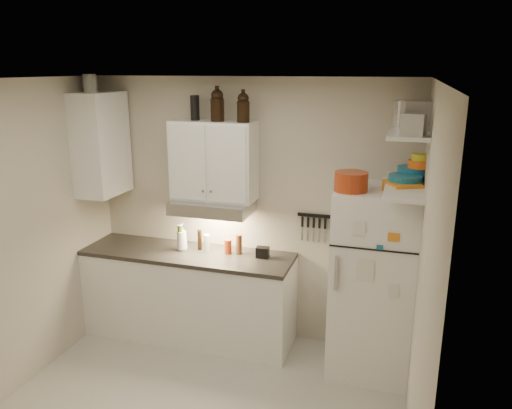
# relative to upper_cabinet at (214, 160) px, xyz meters

# --- Properties ---
(ceiling) EXTENTS (3.20, 3.00, 0.02)m
(ceiling) POSITION_rel_upper_cabinet_xyz_m (0.30, -1.33, 0.78)
(ceiling) COLOR white
(ceiling) RESTS_ON ground
(back_wall) EXTENTS (3.20, 0.02, 2.60)m
(back_wall) POSITION_rel_upper_cabinet_xyz_m (0.30, 0.18, -0.53)
(back_wall) COLOR beige
(back_wall) RESTS_ON ground
(left_wall) EXTENTS (0.02, 3.00, 2.60)m
(left_wall) POSITION_rel_upper_cabinet_xyz_m (-1.31, -1.33, -0.53)
(left_wall) COLOR beige
(left_wall) RESTS_ON ground
(right_wall) EXTENTS (0.02, 3.00, 2.60)m
(right_wall) POSITION_rel_upper_cabinet_xyz_m (1.91, -1.33, -0.53)
(right_wall) COLOR beige
(right_wall) RESTS_ON ground
(base_cabinet) EXTENTS (2.10, 0.60, 0.88)m
(base_cabinet) POSITION_rel_upper_cabinet_xyz_m (-0.25, -0.14, -1.39)
(base_cabinet) COLOR white
(base_cabinet) RESTS_ON floor
(countertop) EXTENTS (2.10, 0.62, 0.04)m
(countertop) POSITION_rel_upper_cabinet_xyz_m (-0.25, -0.14, -0.93)
(countertop) COLOR #2D2A26
(countertop) RESTS_ON base_cabinet
(upper_cabinet) EXTENTS (0.80, 0.33, 0.75)m
(upper_cabinet) POSITION_rel_upper_cabinet_xyz_m (0.00, 0.00, 0.00)
(upper_cabinet) COLOR white
(upper_cabinet) RESTS_ON back_wall
(side_cabinet) EXTENTS (0.33, 0.55, 1.00)m
(side_cabinet) POSITION_rel_upper_cabinet_xyz_m (-1.14, -0.14, 0.12)
(side_cabinet) COLOR white
(side_cabinet) RESTS_ON left_wall
(range_hood) EXTENTS (0.76, 0.46, 0.12)m
(range_hood) POSITION_rel_upper_cabinet_xyz_m (0.00, -0.06, -0.44)
(range_hood) COLOR silver
(range_hood) RESTS_ON back_wall
(fridge) EXTENTS (0.70, 0.68, 1.70)m
(fridge) POSITION_rel_upper_cabinet_xyz_m (1.55, -0.18, -0.98)
(fridge) COLOR white
(fridge) RESTS_ON floor
(shelf_hi) EXTENTS (0.30, 0.95, 0.03)m
(shelf_hi) POSITION_rel_upper_cabinet_xyz_m (1.75, -0.31, 0.38)
(shelf_hi) COLOR white
(shelf_hi) RESTS_ON right_wall
(shelf_lo) EXTENTS (0.30, 0.95, 0.03)m
(shelf_lo) POSITION_rel_upper_cabinet_xyz_m (1.75, -0.31, -0.07)
(shelf_lo) COLOR white
(shelf_lo) RESTS_ON right_wall
(knife_strip) EXTENTS (0.42, 0.02, 0.03)m
(knife_strip) POSITION_rel_upper_cabinet_xyz_m (1.00, 0.15, -0.51)
(knife_strip) COLOR black
(knife_strip) RESTS_ON back_wall
(dutch_oven) EXTENTS (0.35, 0.35, 0.16)m
(dutch_oven) POSITION_rel_upper_cabinet_xyz_m (1.33, -0.33, -0.05)
(dutch_oven) COLOR #A23313
(dutch_oven) RESTS_ON fridge
(book_stack) EXTENTS (0.33, 0.36, 0.10)m
(book_stack) POSITION_rel_upper_cabinet_xyz_m (1.74, -0.31, -0.08)
(book_stack) COLOR orange
(book_stack) RESTS_ON fridge
(spice_jar) EXTENTS (0.06, 0.06, 0.10)m
(spice_jar) POSITION_rel_upper_cabinet_xyz_m (1.60, -0.20, -0.07)
(spice_jar) COLOR silver
(spice_jar) RESTS_ON fridge
(stock_pot) EXTENTS (0.34, 0.34, 0.21)m
(stock_pot) POSITION_rel_upper_cabinet_xyz_m (1.75, -0.09, 0.49)
(stock_pot) COLOR silver
(stock_pot) RESTS_ON shelf_hi
(tin_a) EXTENTS (0.26, 0.24, 0.22)m
(tin_a) POSITION_rel_upper_cabinet_xyz_m (1.80, -0.35, 0.50)
(tin_a) COLOR #AAAAAD
(tin_a) RESTS_ON shelf_hi
(tin_b) EXTENTS (0.18, 0.18, 0.16)m
(tin_b) POSITION_rel_upper_cabinet_xyz_m (1.78, -0.69, 0.47)
(tin_b) COLOR #AAAAAD
(tin_b) RESTS_ON shelf_hi
(bowl_teal) EXTENTS (0.26, 0.26, 0.10)m
(bowl_teal) POSITION_rel_upper_cabinet_xyz_m (1.81, -0.06, 0.00)
(bowl_teal) COLOR #186284
(bowl_teal) RESTS_ON shelf_lo
(bowl_orange) EXTENTS (0.21, 0.21, 0.06)m
(bowl_orange) POSITION_rel_upper_cabinet_xyz_m (1.87, -0.09, 0.09)
(bowl_orange) COLOR orange
(bowl_orange) RESTS_ON bowl_teal
(bowl_yellow) EXTENTS (0.16, 0.16, 0.05)m
(bowl_yellow) POSITION_rel_upper_cabinet_xyz_m (1.87, -0.09, 0.14)
(bowl_yellow) COLOR gold
(bowl_yellow) RESTS_ON bowl_orange
(plates) EXTENTS (0.29, 0.29, 0.07)m
(plates) POSITION_rel_upper_cabinet_xyz_m (1.75, -0.25, -0.02)
(plates) COLOR #186284
(plates) RESTS_ON shelf_lo
(growler_a) EXTENTS (0.13, 0.13, 0.30)m
(growler_a) POSITION_rel_upper_cabinet_xyz_m (0.06, -0.04, 0.52)
(growler_a) COLOR black
(growler_a) RESTS_ON upper_cabinet
(growler_b) EXTENTS (0.15, 0.15, 0.27)m
(growler_b) POSITION_rel_upper_cabinet_xyz_m (0.32, -0.06, 0.51)
(growler_b) COLOR black
(growler_b) RESTS_ON upper_cabinet
(thermos_a) EXTENTS (0.10, 0.10, 0.23)m
(thermos_a) POSITION_rel_upper_cabinet_xyz_m (-0.17, -0.02, 0.49)
(thermos_a) COLOR black
(thermos_a) RESTS_ON upper_cabinet
(thermos_b) EXTENTS (0.09, 0.09, 0.23)m
(thermos_b) POSITION_rel_upper_cabinet_xyz_m (-0.19, 0.03, 0.49)
(thermos_b) COLOR black
(thermos_b) RESTS_ON upper_cabinet
(side_jar) EXTENTS (0.14, 0.14, 0.17)m
(side_jar) POSITION_rel_upper_cabinet_xyz_m (-1.18, -0.16, 0.71)
(side_jar) COLOR silver
(side_jar) RESTS_ON side_cabinet
(soap_bottle) EXTENTS (0.15, 0.15, 0.30)m
(soap_bottle) POSITION_rel_upper_cabinet_xyz_m (-0.32, -0.10, -0.75)
(soap_bottle) COLOR white
(soap_bottle) RESTS_ON countertop
(pepper_mill) EXTENTS (0.07, 0.07, 0.20)m
(pepper_mill) POSITION_rel_upper_cabinet_xyz_m (0.25, -0.03, -0.81)
(pepper_mill) COLOR brown
(pepper_mill) RESTS_ON countertop
(oil_bottle) EXTENTS (0.06, 0.06, 0.26)m
(oil_bottle) POSITION_rel_upper_cabinet_xyz_m (-0.33, -0.11, -0.78)
(oil_bottle) COLOR #3D5B16
(oil_bottle) RESTS_ON countertop
(vinegar_bottle) EXTENTS (0.06, 0.06, 0.21)m
(vinegar_bottle) POSITION_rel_upper_cabinet_xyz_m (-0.16, -0.03, -0.80)
(vinegar_bottle) COLOR black
(vinegar_bottle) RESTS_ON countertop
(clear_bottle) EXTENTS (0.07, 0.07, 0.18)m
(clear_bottle) POSITION_rel_upper_cabinet_xyz_m (-0.07, -0.06, -0.82)
(clear_bottle) COLOR silver
(clear_bottle) RESTS_ON countertop
(red_jar) EXTENTS (0.09, 0.09, 0.14)m
(red_jar) POSITION_rel_upper_cabinet_xyz_m (0.15, -0.05, -0.83)
(red_jar) COLOR #A23313
(red_jar) RESTS_ON countertop
(caddy) EXTENTS (0.12, 0.09, 0.10)m
(caddy) POSITION_rel_upper_cabinet_xyz_m (0.50, -0.06, -0.85)
(caddy) COLOR black
(caddy) RESTS_ON countertop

